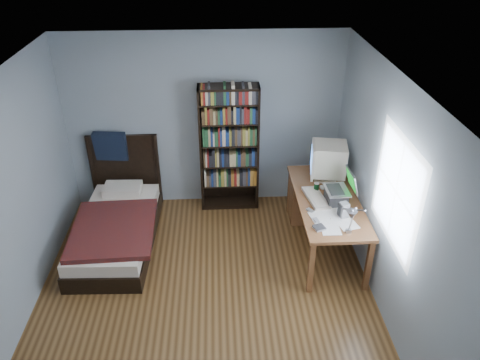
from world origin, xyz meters
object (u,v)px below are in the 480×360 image
Objects in this scene: laptop at (338,194)px; speaker at (344,210)px; crt_monitor at (328,160)px; keyboard at (316,198)px; soda_can at (316,187)px; bookshelf at (229,149)px; desk at (318,199)px; desk_lamp at (351,216)px; bed at (117,224)px.

laptop reaches higher than speaker.
crt_monitor is 1.20× the size of laptop.
keyboard is at bearing -114.81° from crt_monitor.
bookshelf is (-1.06, 0.89, 0.13)m from soda_can.
crt_monitor is 2.74× the size of speaker.
desk is 0.61m from keyboard.
desk is 15.06× the size of soda_can.
desk_lamp reaches higher than soda_can.
crt_monitor reaches higher than desk.
crt_monitor is 1.38m from bookshelf.
crt_monitor reaches higher than keyboard.
speaker is (-0.00, -0.32, -0.02)m from laptop.
soda_can is 0.06× the size of bed.
laptop is at bearing -80.08° from desk.
laptop is at bearing -87.85° from crt_monitor.
bookshelf is 0.90× the size of bed.
desk is 4.07× the size of laptop.
bed is (-2.76, 0.35, -0.59)m from laptop.
crt_monitor is at bearing -25.14° from bookshelf.
laptop is (0.02, -0.56, -0.17)m from crt_monitor.
keyboard is at bearing -106.65° from desk.
desk_lamp is at bearing -26.28° from bed.
bookshelf reaches higher than desk_lamp.
crt_monitor is 2.85m from bed.
desk_lamp is 4.92× the size of soda_can.
keyboard is 1.49m from bookshelf.
bed is (-2.76, 0.66, -0.56)m from speaker.
soda_can is at bearing -39.97° from bookshelf.
bookshelf is at bearing 27.97° from bed.
desk is at bearing 63.83° from keyboard.
desk is 0.97m from speaker.
laptop reaches higher than desk.
speaker is 1.93m from bookshelf.
laptop is at bearing 82.44° from desk_lamp.
desk_lamp is at bearing -91.07° from desk.
bed is at bearing -152.03° from bookshelf.
bookshelf is at bearing 113.19° from speaker.
laptop is 0.27m from keyboard.
keyboard is 0.46m from speaker.
desk is 0.85× the size of bed.
desk_lamp reaches higher than bed.
laptop is at bearing -50.66° from soda_can.
laptop reaches higher than soda_can.
soda_can is (-0.21, 0.25, -0.06)m from laptop.
keyboard is 2.75× the size of speaker.
desk_lamp is at bearing -61.43° from bookshelf.
speaker is at bearing -88.93° from crt_monitor.
desk_lamp reaches higher than crt_monitor.
keyboard is (-0.12, 1.02, -0.44)m from desk_lamp.
desk_lamp reaches higher than keyboard.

